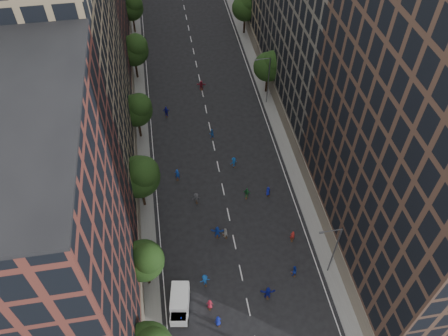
% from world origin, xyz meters
% --- Properties ---
extents(ground, '(240.00, 240.00, 0.00)m').
position_xyz_m(ground, '(0.00, 40.00, 0.00)').
color(ground, black).
rests_on(ground, ground).
extents(sidewalk_left, '(4.00, 105.00, 0.15)m').
position_xyz_m(sidewalk_left, '(-12.00, 47.50, 0.07)').
color(sidewalk_left, slate).
rests_on(sidewalk_left, ground).
extents(sidewalk_right, '(4.00, 105.00, 0.15)m').
position_xyz_m(sidewalk_right, '(12.00, 47.50, 0.07)').
color(sidewalk_right, slate).
rests_on(sidewalk_right, ground).
extents(bldg_left_a, '(14.00, 22.00, 30.00)m').
position_xyz_m(bldg_left_a, '(-19.00, 11.00, 15.00)').
color(bldg_left_a, '#5D2A23').
rests_on(bldg_left_a, ground).
extents(bldg_left_b, '(14.00, 26.00, 34.00)m').
position_xyz_m(bldg_left_b, '(-19.00, 35.00, 17.00)').
color(bldg_left_b, '#887659').
rests_on(bldg_left_b, ground).
extents(bldg_left_c, '(14.00, 20.00, 28.00)m').
position_xyz_m(bldg_left_c, '(-19.00, 58.00, 14.00)').
color(bldg_left_c, '#5D2A23').
rests_on(bldg_left_c, ground).
extents(bldg_right_a, '(14.00, 30.00, 36.00)m').
position_xyz_m(bldg_right_a, '(19.00, 15.00, 18.00)').
color(bldg_right_a, '#463025').
rests_on(bldg_right_a, ground).
extents(bldg_right_b, '(14.00, 28.00, 33.00)m').
position_xyz_m(bldg_right_b, '(19.00, 44.00, 16.50)').
color(bldg_right_b, '#5B554B').
rests_on(bldg_right_b, ground).
extents(tree_left_1, '(4.80, 4.80, 8.21)m').
position_xyz_m(tree_left_1, '(-11.02, 13.86, 5.55)').
color(tree_left_1, black).
rests_on(tree_left_1, ground).
extents(tree_left_2, '(5.60, 5.60, 9.45)m').
position_xyz_m(tree_left_2, '(-10.99, 25.83, 6.36)').
color(tree_left_2, black).
rests_on(tree_left_2, ground).
extents(tree_left_3, '(5.00, 5.00, 8.58)m').
position_xyz_m(tree_left_3, '(-11.02, 39.85, 5.82)').
color(tree_left_3, black).
rests_on(tree_left_3, ground).
extents(tree_left_4, '(5.40, 5.40, 9.08)m').
position_xyz_m(tree_left_4, '(-11.00, 55.84, 6.10)').
color(tree_left_4, black).
rests_on(tree_left_4, ground).
extents(tree_left_5, '(4.80, 4.80, 8.33)m').
position_xyz_m(tree_left_5, '(-11.02, 71.86, 5.68)').
color(tree_left_5, black).
rests_on(tree_left_5, ground).
extents(tree_right_a, '(5.00, 5.00, 8.39)m').
position_xyz_m(tree_right_a, '(11.38, 47.85, 5.63)').
color(tree_right_a, black).
rests_on(tree_right_a, ground).
extents(tree_right_b, '(5.20, 5.20, 8.83)m').
position_xyz_m(tree_right_b, '(11.39, 67.85, 5.96)').
color(tree_right_b, black).
rests_on(tree_right_b, ground).
extents(streetlamp_near, '(2.64, 0.22, 9.06)m').
position_xyz_m(streetlamp_near, '(10.37, 12.00, 5.17)').
color(streetlamp_near, '#595B60').
rests_on(streetlamp_near, ground).
extents(streetlamp_far, '(2.64, 0.22, 9.06)m').
position_xyz_m(streetlamp_far, '(10.37, 45.00, 5.17)').
color(streetlamp_far, '#595B60').
rests_on(streetlamp_far, ground).
extents(cargo_van, '(2.85, 4.83, 2.43)m').
position_xyz_m(cargo_van, '(-7.78, 10.18, 1.28)').
color(cargo_van, silver).
rests_on(cargo_van, ground).
extents(skater_0, '(0.93, 0.75, 1.65)m').
position_xyz_m(skater_0, '(-3.77, 7.59, 0.82)').
color(skater_0, navy).
rests_on(skater_0, ground).
extents(skater_2, '(1.00, 0.88, 1.72)m').
position_xyz_m(skater_2, '(6.25, 12.21, 0.86)').
color(skater_2, '#132A9B').
rests_on(skater_2, ground).
extents(skater_3, '(1.25, 0.83, 1.81)m').
position_xyz_m(skater_3, '(-4.56, 12.74, 0.91)').
color(skater_3, '#13489C').
rests_on(skater_3, ground).
extents(skater_4, '(1.02, 0.51, 1.67)m').
position_xyz_m(skater_4, '(-7.79, 8.22, 0.84)').
color(skater_4, '#1427A4').
rests_on(skater_4, ground).
extents(skater_5, '(1.85, 0.77, 1.94)m').
position_xyz_m(skater_5, '(2.47, 9.91, 0.97)').
color(skater_5, navy).
rests_on(skater_5, ground).
extents(skater_6, '(0.83, 0.62, 1.55)m').
position_xyz_m(skater_6, '(-4.40, 9.71, 0.78)').
color(skater_6, '#A91C30').
rests_on(skater_6, ground).
extents(skater_7, '(0.71, 0.54, 1.73)m').
position_xyz_m(skater_7, '(7.45, 17.13, 0.87)').
color(skater_7, '#A71F1B').
rests_on(skater_7, ground).
extents(skater_8, '(0.98, 0.88, 1.64)m').
position_xyz_m(skater_8, '(-1.07, 19.03, 0.82)').
color(skater_8, '#B4B5B0').
rests_on(skater_8, ground).
extents(skater_9, '(1.13, 0.69, 1.70)m').
position_xyz_m(skater_9, '(-4.05, 25.36, 0.85)').
color(skater_9, '#3E3E43').
rests_on(skater_9, ground).
extents(skater_10, '(1.16, 0.84, 1.83)m').
position_xyz_m(skater_10, '(3.04, 24.99, 0.91)').
color(skater_10, '#1E6431').
rests_on(skater_10, ground).
extents(skater_11, '(1.82, 0.91, 1.88)m').
position_xyz_m(skater_11, '(-2.04, 19.26, 0.94)').
color(skater_11, '#1437A5').
rests_on(skater_11, ground).
extents(skater_12, '(0.87, 0.71, 1.52)m').
position_xyz_m(skater_12, '(6.08, 24.96, 0.76)').
color(skater_12, '#121992').
rests_on(skater_12, ground).
extents(skater_13, '(0.81, 0.64, 1.94)m').
position_xyz_m(skater_13, '(-6.23, 30.05, 0.97)').
color(skater_13, '#1743BA').
rests_on(skater_13, ground).
extents(skater_14, '(0.92, 0.80, 1.62)m').
position_xyz_m(skater_14, '(-0.05, 37.93, 0.81)').
color(skater_14, '#154DAB').
rests_on(skater_14, ground).
extents(skater_15, '(1.27, 1.02, 1.72)m').
position_xyz_m(skater_15, '(2.30, 31.18, 0.86)').
color(skater_15, '#124899').
rests_on(skater_15, ground).
extents(skater_16, '(1.22, 0.77, 1.94)m').
position_xyz_m(skater_16, '(-6.72, 44.28, 0.97)').
color(skater_16, '#121395').
rests_on(skater_16, ground).
extents(skater_17, '(1.75, 0.84, 1.81)m').
position_xyz_m(skater_17, '(-0.04, 50.52, 0.90)').
color(skater_17, maroon).
rests_on(skater_17, ground).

